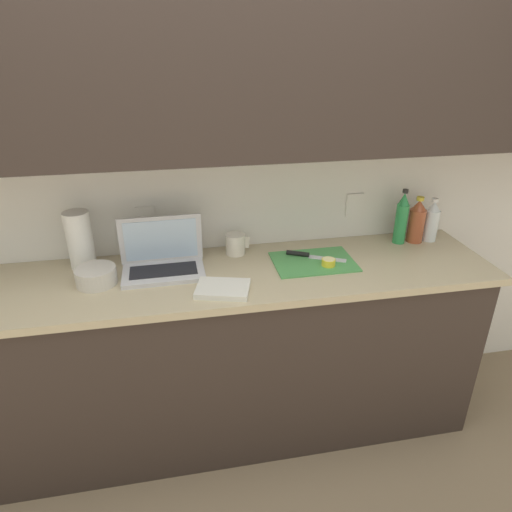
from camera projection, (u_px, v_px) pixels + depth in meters
ground_plane at (227, 425)px, 2.46m from camera, size 12.00×12.00×0.00m
wall_back at (210, 121)px, 1.97m from camera, size 5.20×0.38×2.60m
counter_unit at (219, 355)px, 2.25m from camera, size 2.53×0.58×0.92m
laptop at (163, 259)px, 2.06m from camera, size 0.37×0.23×0.24m
cutting_board at (314, 262)px, 2.16m from camera, size 0.38×0.27×0.01m
knife at (306, 255)px, 2.19m from camera, size 0.27×0.16×0.02m
lemon_half_cut at (328, 262)px, 2.11m from camera, size 0.06×0.06×0.03m
bottle_green_soda at (401, 219)px, 2.31m from camera, size 0.06×0.06×0.29m
bottle_oil_tall at (417, 221)px, 2.34m from camera, size 0.08×0.08×0.24m
bottle_water_clear at (431, 221)px, 2.35m from camera, size 0.07×0.07×0.23m
measuring_cup at (235, 244)px, 2.22m from camera, size 0.12×0.10×0.10m
bowl_white at (96, 276)px, 1.96m from camera, size 0.17×0.17×0.07m
paper_towel_roll at (80, 240)px, 2.06m from camera, size 0.11×0.11×0.27m
dish_towel at (223, 289)px, 1.91m from camera, size 0.25×0.21×0.02m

